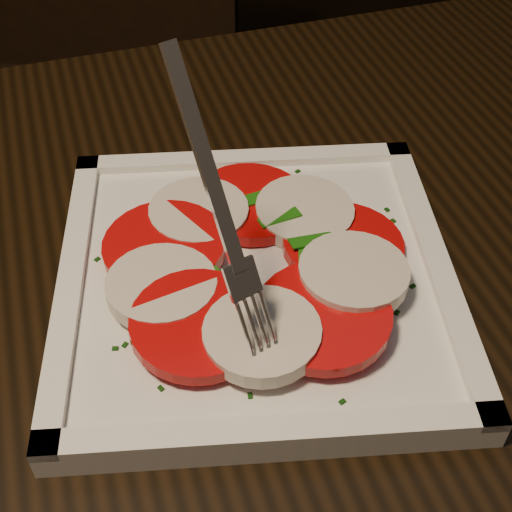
# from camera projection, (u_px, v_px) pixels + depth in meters

# --- Properties ---
(table) EXTENTS (1.25, 0.88, 0.75)m
(table) POSITION_uv_depth(u_px,v_px,m) (314.00, 463.00, 0.47)
(table) COLOR black
(table) RESTS_ON ground
(chair) EXTENTS (0.54, 0.54, 0.93)m
(chair) POSITION_uv_depth(u_px,v_px,m) (90.00, 61.00, 1.07)
(chair) COLOR black
(chair) RESTS_ON ground
(plate) EXTENTS (0.28, 0.28, 0.01)m
(plate) POSITION_uv_depth(u_px,v_px,m) (256.00, 282.00, 0.44)
(plate) COLOR white
(plate) RESTS_ON table
(caprese_salad) EXTENTS (0.20, 0.20, 0.02)m
(caprese_salad) POSITION_uv_depth(u_px,v_px,m) (256.00, 262.00, 0.43)
(caprese_salad) COLOR #C30409
(caprese_salad) RESTS_ON plate
(fork) EXTENTS (0.06, 0.09, 0.14)m
(fork) POSITION_uv_depth(u_px,v_px,m) (207.00, 192.00, 0.35)
(fork) COLOR white
(fork) RESTS_ON caprese_salad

